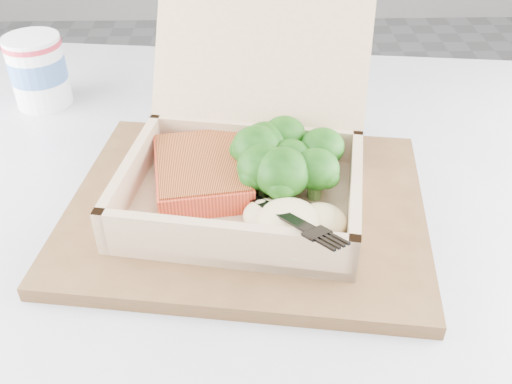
{
  "coord_description": "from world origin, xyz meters",
  "views": [
    {
      "loc": [
        -0.32,
        -1.01,
        1.11
      ],
      "look_at": [
        -0.31,
        -0.59,
        0.8
      ],
      "focal_mm": 40.0,
      "sensor_mm": 36.0,
      "label": 1
    }
  ],
  "objects_px": {
    "cafe_table": "(244,355)",
    "serving_tray": "(247,207)",
    "takeout_container": "(249,140)",
    "paper_cup": "(38,69)"
  },
  "relations": [
    {
      "from": "cafe_table",
      "to": "serving_tray",
      "type": "distance_m",
      "value": 0.2
    },
    {
      "from": "serving_tray",
      "to": "takeout_container",
      "type": "distance_m",
      "value": 0.07
    },
    {
      "from": "takeout_container",
      "to": "paper_cup",
      "type": "height_order",
      "value": "takeout_container"
    },
    {
      "from": "cafe_table",
      "to": "takeout_container",
      "type": "relative_size",
      "value": 3.13
    },
    {
      "from": "serving_tray",
      "to": "takeout_container",
      "type": "xyz_separation_m",
      "value": [
        0.0,
        0.04,
        0.06
      ]
    },
    {
      "from": "serving_tray",
      "to": "takeout_container",
      "type": "height_order",
      "value": "takeout_container"
    },
    {
      "from": "cafe_table",
      "to": "paper_cup",
      "type": "bearing_deg",
      "value": 134.43
    },
    {
      "from": "serving_tray",
      "to": "paper_cup",
      "type": "height_order",
      "value": "paper_cup"
    },
    {
      "from": "takeout_container",
      "to": "serving_tray",
      "type": "bearing_deg",
      "value": -83.88
    },
    {
      "from": "serving_tray",
      "to": "paper_cup",
      "type": "distance_m",
      "value": 0.36
    }
  ]
}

